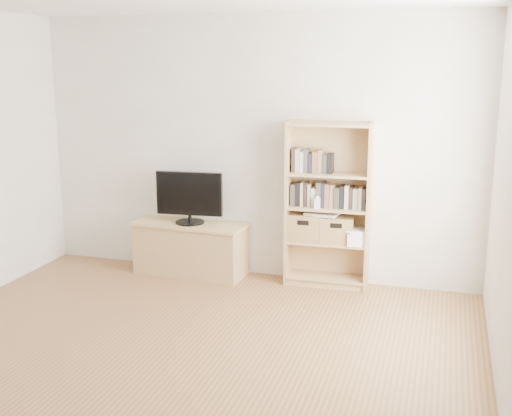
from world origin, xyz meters
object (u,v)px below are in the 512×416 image
at_px(baby_monitor, 317,203).
at_px(basket_left, 305,227).
at_px(television, 189,197).
at_px(basket_right, 337,229).
at_px(bookshelf, 328,205).
at_px(laptop, 322,214).
at_px(tv_stand, 191,250).

height_order(baby_monitor, basket_left, baby_monitor).
height_order(television, basket_right, television).
distance_m(bookshelf, baby_monitor, 0.13).
xyz_separation_m(television, basket_left, (1.19, 0.06, -0.23)).
bearing_deg(laptop, television, -167.31).
bearing_deg(basket_left, bookshelf, 1.15).
bearing_deg(basket_right, television, 178.91).
distance_m(baby_monitor, basket_left, 0.30).
relative_size(tv_stand, baby_monitor, 11.06).
bearing_deg(basket_left, basket_right, -0.04).
relative_size(bookshelf, baby_monitor, 15.76).
relative_size(tv_stand, television, 1.65).
xyz_separation_m(tv_stand, basket_left, (1.19, 0.06, 0.32)).
xyz_separation_m(bookshelf, baby_monitor, (-0.09, -0.09, 0.03)).
bearing_deg(television, basket_left, -1.89).
bearing_deg(television, basket_right, -2.06).
relative_size(bookshelf, television, 2.35).
bearing_deg(basket_left, television, -179.22).
bearing_deg(basket_right, laptop, -178.13).
relative_size(basket_left, basket_right, 1.04).
xyz_separation_m(tv_stand, television, (-0.00, 0.00, 0.55)).
height_order(bookshelf, baby_monitor, bookshelf).
distance_m(bookshelf, laptop, 0.10).
bearing_deg(baby_monitor, basket_left, 146.03).
xyz_separation_m(baby_monitor, basket_left, (-0.13, 0.08, -0.26)).
relative_size(tv_stand, bookshelf, 0.70).
xyz_separation_m(tv_stand, basket_right, (1.50, 0.07, 0.31)).
relative_size(baby_monitor, basket_right, 0.33).
bearing_deg(tv_stand, baby_monitor, 2.89).
height_order(baby_monitor, basket_right, baby_monitor).
bearing_deg(baby_monitor, bookshelf, 45.19).
xyz_separation_m(basket_right, laptop, (-0.15, -0.01, 0.15)).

